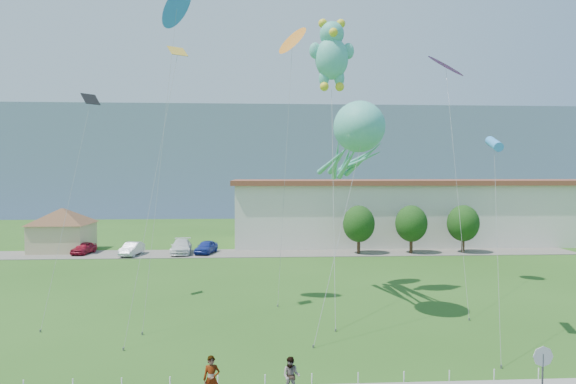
{
  "coord_description": "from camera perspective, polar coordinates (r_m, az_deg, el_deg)",
  "views": [
    {
      "loc": [
        -1.28,
        -22.81,
        9.04
      ],
      "look_at": [
        0.52,
        8.0,
        7.93
      ],
      "focal_mm": 32.0,
      "sensor_mm": 36.0,
      "label": 1
    }
  ],
  "objects": [
    {
      "name": "pedestrian_right",
      "position": [
        21.99,
        0.36,
        -19.76
      ],
      "size": [
        0.88,
        0.78,
        1.53
      ],
      "primitive_type": "imported",
      "rotation": [
        0.0,
        0.0,
        -0.31
      ],
      "color": "gray",
      "rests_on": "sidewalk"
    },
    {
      "name": "pavilion",
      "position": [
        65.19,
        -23.77,
        -3.41
      ],
      "size": [
        9.2,
        9.2,
        5.0
      ],
      "color": "tan",
      "rests_on": "ground"
    },
    {
      "name": "small_kite_yellow",
      "position": [
        33.12,
        -12.84,
        11.43
      ],
      "size": [
        2.49,
        7.59,
        17.24
      ],
      "color": "gold",
      "rests_on": "ground"
    },
    {
      "name": "parked_car_silver",
      "position": [
        59.23,
        -16.96,
        -6.06
      ],
      "size": [
        2.05,
        4.43,
        1.41
      ],
      "primitive_type": "imported",
      "rotation": [
        0.0,
        0.0,
        -0.13
      ],
      "color": "silver",
      "rests_on": "parking_strip"
    },
    {
      "name": "tree_far",
      "position": [
        61.65,
        18.89,
        -3.31
      ],
      "size": [
        3.6,
        3.6,
        5.47
      ],
      "color": "#3F2B19",
      "rests_on": "ground"
    },
    {
      "name": "octopus_kite",
      "position": [
        33.65,
        7.45,
        5.7
      ],
      "size": [
        5.08,
        13.0,
        13.54
      ],
      "color": "#45AC99",
      "rests_on": "ground"
    },
    {
      "name": "small_kite_cyan",
      "position": [
        30.1,
        21.94,
        4.82
      ],
      "size": [
        1.88,
        5.58,
        11.09
      ],
      "color": "#3698F4",
      "rests_on": "ground"
    },
    {
      "name": "parking_strip",
      "position": [
        58.52,
        -2.07,
        -6.79
      ],
      "size": [
        70.0,
        6.0,
        0.06
      ],
      "primitive_type": "cube",
      "color": "#59544C",
      "rests_on": "ground"
    },
    {
      "name": "small_kite_orange",
      "position": [
        40.5,
        0.45,
        15.89
      ],
      "size": [
        2.27,
        5.68,
        19.89
      ],
      "color": "orange",
      "rests_on": "ground"
    },
    {
      "name": "small_kite_purple",
      "position": [
        43.58,
        17.19,
        12.73
      ],
      "size": [
        2.99,
        10.62,
        18.32
      ],
      "color": "purple",
      "rests_on": "ground"
    },
    {
      "name": "parked_car_blue",
      "position": [
        58.77,
        -9.07,
        -6.05
      ],
      "size": [
        2.65,
        4.47,
        1.43
      ],
      "primitive_type": "imported",
      "rotation": [
        0.0,
        0.0,
        -0.24
      ],
      "color": "navy",
      "rests_on": "parking_strip"
    },
    {
      "name": "small_kite_blue",
      "position": [
        36.68,
        -12.36,
        18.74
      ],
      "size": [
        2.06,
        6.76,
        20.81
      ],
      "color": "#2A78F1",
      "rests_on": "ground"
    },
    {
      "name": "teddy_bear_kite",
      "position": [
        38.53,
        4.89,
        15.11
      ],
      "size": [
        3.26,
        9.46,
        20.2
      ],
      "color": "#45AC99",
      "rests_on": "ground"
    },
    {
      "name": "ground",
      "position": [
        24.57,
        -0.13,
        -19.52
      ],
      "size": [
        160.0,
        160.0,
        0.0
      ],
      "primitive_type": "plane",
      "color": "#275117",
      "rests_on": "ground"
    },
    {
      "name": "hill_ridge",
      "position": [
        142.86,
        -2.84,
        3.45
      ],
      "size": [
        160.0,
        50.0,
        25.0
      ],
      "primitive_type": "cube",
      "color": "slate",
      "rests_on": "ground"
    },
    {
      "name": "tree_near",
      "position": [
        58.19,
        7.86,
        -3.53
      ],
      "size": [
        3.6,
        3.6,
        5.47
      ],
      "color": "#3F2B19",
      "rests_on": "ground"
    },
    {
      "name": "stop_sign",
      "position": [
        22.66,
        26.46,
        -16.59
      ],
      "size": [
        0.8,
        0.07,
        2.5
      ],
      "color": "slate",
      "rests_on": "ground"
    },
    {
      "name": "warehouse",
      "position": [
        72.33,
        18.83,
        -1.94
      ],
      "size": [
        61.0,
        15.0,
        8.2
      ],
      "color": "beige",
      "rests_on": "ground"
    },
    {
      "name": "parked_car_white",
      "position": [
        59.14,
        -11.79,
        -5.96
      ],
      "size": [
        2.51,
        5.43,
        1.54
      ],
      "primitive_type": "imported",
      "rotation": [
        0.0,
        0.0,
        0.07
      ],
      "color": "white",
      "rests_on": "parking_strip"
    },
    {
      "name": "rope_fence",
      "position": [
        23.27,
        0.06,
        -20.12
      ],
      "size": [
        26.05,
        0.05,
        0.5
      ],
      "color": "white",
      "rests_on": "ground"
    },
    {
      "name": "pedestrian_left",
      "position": [
        21.52,
        -8.5,
        -19.87
      ],
      "size": [
        0.67,
        0.45,
        1.81
      ],
      "primitive_type": "imported",
      "rotation": [
        0.0,
        0.0,
        -0.03
      ],
      "color": "gray",
      "rests_on": "sidewalk"
    },
    {
      "name": "parked_car_red",
      "position": [
        62.03,
        -21.74,
        -5.79
      ],
      "size": [
        2.18,
        4.07,
        1.32
      ],
      "primitive_type": "imported",
      "rotation": [
        0.0,
        0.0,
        -0.17
      ],
      "color": "maroon",
      "rests_on": "parking_strip"
    },
    {
      "name": "small_kite_black",
      "position": [
        37.99,
        -21.62,
        7.0
      ],
      "size": [
        1.37,
        7.94,
        14.69
      ],
      "color": "black",
      "rests_on": "ground"
    },
    {
      "name": "tree_mid",
      "position": [
        59.65,
        13.54,
        -3.43
      ],
      "size": [
        3.6,
        3.6,
        5.47
      ],
      "color": "#3F2B19",
      "rests_on": "ground"
    }
  ]
}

